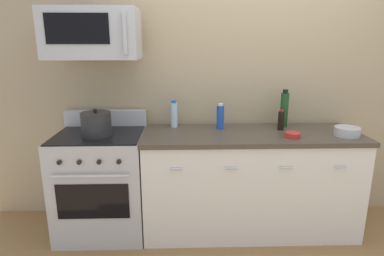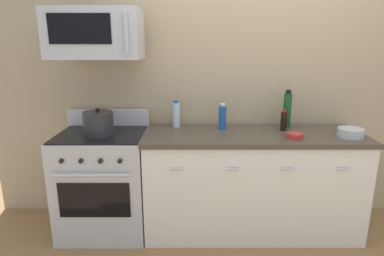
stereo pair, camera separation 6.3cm
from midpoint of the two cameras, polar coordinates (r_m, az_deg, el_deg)
ground_plane at (r=3.23m, az=10.28°, el=-16.81°), size 5.98×5.98×0.00m
back_wall at (r=3.18m, az=10.08°, el=8.58°), size 4.99×0.10×2.70m
counter_unit at (r=3.02m, az=10.69°, el=-9.35°), size 1.90×0.66×0.92m
range_oven at (r=3.06m, az=-14.77°, el=-9.07°), size 0.76×0.69×1.07m
microwave at (r=2.85m, az=-16.28°, el=15.59°), size 0.74×0.44×0.40m
bottle_wine_green at (r=3.10m, az=16.65°, el=3.08°), size 0.07×0.07×0.35m
bottle_water_clear at (r=3.00m, az=-2.47°, el=2.40°), size 0.07×0.07×0.25m
bottle_soda_blue at (r=2.95m, az=5.70°, el=1.95°), size 0.07×0.07×0.23m
bottle_soy_sauce_dark at (r=3.01m, az=16.10°, el=1.22°), size 0.06×0.06×0.18m
bowl_red_small at (r=2.81m, az=17.93°, el=-1.24°), size 0.13×0.13×0.04m
bowl_steel_prep at (r=3.01m, az=26.35°, el=-0.67°), size 0.21×0.21×0.07m
stockpot at (r=2.84m, az=-15.76°, el=0.77°), size 0.25×0.25×0.23m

